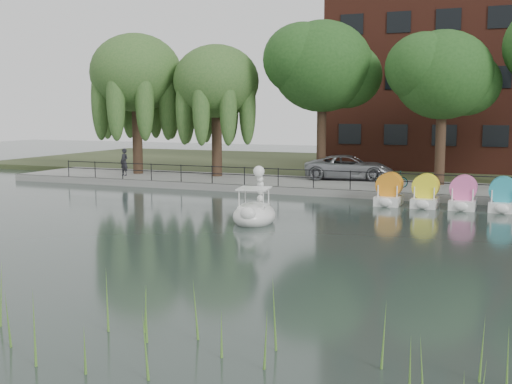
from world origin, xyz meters
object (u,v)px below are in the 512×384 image
Objects in this scene: bicycle at (392,178)px; pedestrian at (124,160)px; swan_boat at (255,210)px; minivan at (349,165)px.

bicycle is 0.87× the size of pedestrian.
pedestrian is 0.69× the size of swan_boat.
minivan is at bearing 35.94° from bicycle.
minivan is 3.04× the size of pedestrian.
minivan is 4.43m from bicycle.
minivan is 3.49× the size of bicycle.
swan_boat is (-0.40, -13.79, -0.75)m from minivan.
bicycle is at bearing 19.31° from pedestrian.
minivan is 14.07m from pedestrian.
pedestrian is (-16.83, -0.11, 0.49)m from bicycle.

